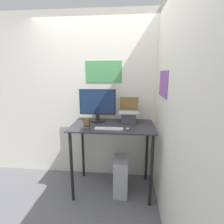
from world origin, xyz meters
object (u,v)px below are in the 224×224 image
object	(u,v)px
mouse	(128,129)
cell_phone	(87,126)
monitor	(98,106)
laptop	(129,115)
computer_tower	(121,176)
keyboard	(109,129)

from	to	relation	value
mouse	cell_phone	distance (m)	0.53
monitor	mouse	bearing A→B (deg)	-39.10
laptop	mouse	bearing A→B (deg)	-91.45
cell_phone	computer_tower	bearing A→B (deg)	17.20
laptop	monitor	bearing A→B (deg)	178.88
keyboard	cell_phone	bearing A→B (deg)	-178.57
laptop	keyboard	distance (m)	0.44
keyboard	cell_phone	world-z (taller)	cell_phone
monitor	keyboard	distance (m)	0.47
mouse	cell_phone	size ratio (longest dim) A/B	0.45
computer_tower	mouse	bearing A→B (deg)	-57.91
mouse	keyboard	bearing A→B (deg)	179.40
mouse	cell_phone	world-z (taller)	cell_phone
monitor	mouse	size ratio (longest dim) A/B	8.01
monitor	cell_phone	world-z (taller)	monitor
laptop	mouse	distance (m)	0.36
monitor	laptop	bearing A→B (deg)	-1.12
mouse	cell_phone	xyz separation A→B (m)	(-0.53, -0.00, 0.02)
monitor	computer_tower	bearing A→B (deg)	-32.35
computer_tower	monitor	bearing A→B (deg)	147.65
mouse	computer_tower	distance (m)	0.77
cell_phone	computer_tower	size ratio (longest dim) A/B	0.28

